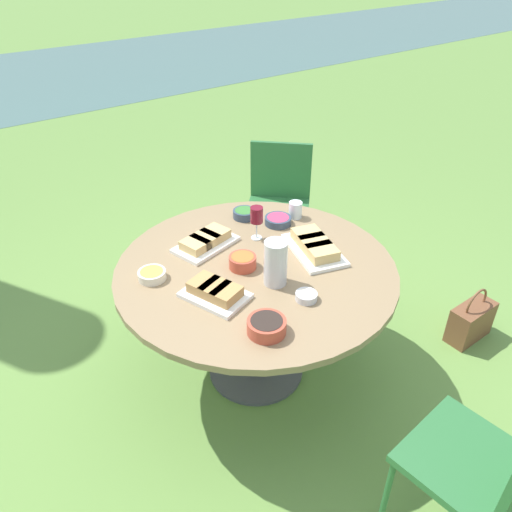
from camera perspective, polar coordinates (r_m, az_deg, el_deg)
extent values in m
plane|color=#668E42|center=(2.98, 0.00, -12.83)|extent=(40.00, 40.00, 0.00)
cylinder|color=#4C4C51|center=(2.97, 0.00, -12.71)|extent=(0.54, 0.54, 0.02)
cylinder|color=#4C4C51|center=(2.73, 0.00, -7.64)|extent=(0.11, 0.11, 0.68)
cylinder|color=#8C7251|center=(2.51, 0.00, -1.48)|extent=(1.41, 1.41, 0.03)
cube|color=#2D6B38|center=(2.21, 22.89, -20.71)|extent=(0.48, 0.46, 0.04)
cylinder|color=#2D6B38|center=(2.54, 20.10, -19.03)|extent=(0.03, 0.03, 0.43)
cylinder|color=#2D6B38|center=(2.32, 14.71, -24.75)|extent=(0.03, 0.03, 0.43)
cube|color=#2D6B38|center=(3.60, 2.46, 5.18)|extent=(0.61, 0.61, 0.04)
cube|color=#2D6B38|center=(3.67, 2.86, 9.75)|extent=(0.33, 0.33, 0.42)
cylinder|color=#2D6B38|center=(3.58, -1.04, 0.69)|extent=(0.03, 0.03, 0.43)
cylinder|color=#2D6B38|center=(3.55, 5.20, 0.22)|extent=(0.03, 0.03, 0.43)
cylinder|color=#2D6B38|center=(3.89, -0.21, 3.62)|extent=(0.03, 0.03, 0.43)
cylinder|color=#2D6B38|center=(3.86, 5.54, 3.21)|extent=(0.03, 0.03, 0.43)
cylinder|color=silver|center=(2.32, 2.25, -0.80)|extent=(0.11, 0.11, 0.23)
cone|color=silver|center=(2.30, 3.27, 1.59)|extent=(0.03, 0.03, 0.03)
cylinder|color=silver|center=(2.72, 0.07, 2.10)|extent=(0.06, 0.06, 0.01)
cylinder|color=silver|center=(2.69, 0.07, 3.02)|extent=(0.01, 0.01, 0.10)
cylinder|color=maroon|center=(2.65, 0.07, 4.73)|extent=(0.07, 0.07, 0.09)
cube|color=white|center=(2.66, -5.76, 1.31)|extent=(0.37, 0.27, 0.02)
cube|color=tan|center=(2.60, -6.96, 1.24)|extent=(0.14, 0.15, 0.05)
cube|color=tan|center=(2.64, -5.80, 1.92)|extent=(0.14, 0.15, 0.05)
cube|color=tan|center=(2.69, -4.68, 2.57)|extent=(0.14, 0.15, 0.05)
cube|color=white|center=(2.62, 6.66, 0.69)|extent=(0.32, 0.43, 0.02)
cube|color=tan|center=(2.67, 5.92, 2.30)|extent=(0.18, 0.17, 0.05)
cube|color=tan|center=(2.60, 6.71, 1.38)|extent=(0.18, 0.17, 0.05)
cube|color=tan|center=(2.54, 7.54, 0.40)|extent=(0.18, 0.17, 0.05)
cube|color=white|center=(2.30, -4.68, -4.50)|extent=(0.28, 0.34, 0.02)
cube|color=#B2844C|center=(2.31, -6.01, -3.23)|extent=(0.16, 0.14, 0.05)
cube|color=#B2844C|center=(2.28, -4.72, -3.80)|extent=(0.16, 0.14, 0.05)
cube|color=#B2844C|center=(2.24, -3.40, -4.39)|extent=(0.16, 0.14, 0.05)
cylinder|color=beige|center=(2.45, -11.80, -2.15)|extent=(0.14, 0.14, 0.04)
cylinder|color=#E0C147|center=(2.44, -11.83, -1.90)|extent=(0.11, 0.11, 0.02)
cylinder|color=#334256|center=(2.91, -1.36, 4.84)|extent=(0.13, 0.13, 0.05)
cylinder|color=#387533|center=(2.91, -1.36, 5.09)|extent=(0.11, 0.11, 0.02)
cylinder|color=#B74733|center=(2.10, 1.22, -8.04)|extent=(0.17, 0.17, 0.06)
cylinder|color=#2D231E|center=(2.08, 1.22, -7.66)|extent=(0.14, 0.14, 0.03)
cylinder|color=#334256|center=(2.85, 2.53, 4.07)|extent=(0.15, 0.15, 0.04)
cylinder|color=#D6385B|center=(2.84, 2.54, 4.30)|extent=(0.12, 0.12, 0.02)
cylinder|color=silver|center=(2.28, 5.77, -4.61)|extent=(0.10, 0.10, 0.04)
cylinder|color=silver|center=(2.28, 5.79, -4.40)|extent=(0.08, 0.08, 0.02)
cylinder|color=#B74733|center=(2.47, -1.54, -0.68)|extent=(0.14, 0.14, 0.06)
cylinder|color=#CC662D|center=(2.46, -1.55, -0.31)|extent=(0.11, 0.11, 0.03)
cylinder|color=silver|center=(2.91, 4.52, 5.28)|extent=(0.08, 0.08, 0.10)
cube|color=brown|center=(3.37, 23.31, -6.94)|extent=(0.30, 0.14, 0.24)
torus|color=brown|center=(3.28, 23.89, -4.93)|extent=(0.19, 0.01, 0.19)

